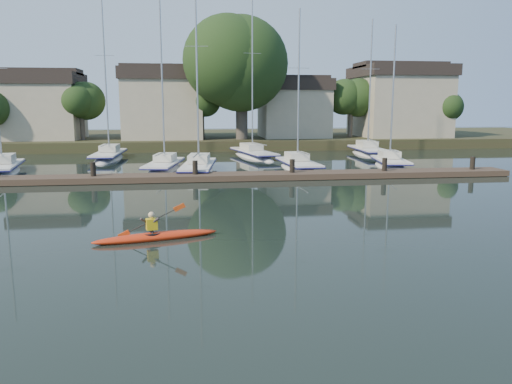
{
  "coord_description": "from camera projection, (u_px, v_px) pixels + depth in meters",
  "views": [
    {
      "loc": [
        -3.23,
        -16.26,
        4.6
      ],
      "look_at": [
        -0.74,
        2.75,
        1.2
      ],
      "focal_mm": 35.0,
      "sensor_mm": 36.0,
      "label": 1
    }
  ],
  "objects": [
    {
      "name": "sailboat_2",
      "position": [
        199.0,
        174.0,
        34.18
      ],
      "size": [
        3.02,
        8.86,
        14.37
      ],
      "rotation": [
        0.0,
        0.0,
        -0.12
      ],
      "color": "silver",
      "rests_on": "ground"
    },
    {
      "name": "dock",
      "position": [
        244.0,
        176.0,
        30.72
      ],
      "size": [
        34.0,
        2.0,
        1.8
      ],
      "color": "#423225",
      "rests_on": "ground"
    },
    {
      "name": "sailboat_3",
      "position": [
        298.0,
        172.0,
        35.65
      ],
      "size": [
        2.44,
        7.7,
        12.25
      ],
      "rotation": [
        0.0,
        0.0,
        0.06
      ],
      "color": "silver",
      "rests_on": "ground"
    },
    {
      "name": "sailboat_4",
      "position": [
        390.0,
        169.0,
        36.99
      ],
      "size": [
        3.11,
        6.94,
        11.39
      ],
      "rotation": [
        0.0,
        0.0,
        -0.17
      ],
      "color": "silver",
      "rests_on": "ground"
    },
    {
      "name": "kayak",
      "position": [
        156.0,
        235.0,
        17.09
      ],
      "size": [
        4.31,
        1.62,
        1.38
      ],
      "rotation": [
        0.0,
        0.0,
        0.25
      ],
      "color": "#BB450E",
      "rests_on": "ground"
    },
    {
      "name": "ground",
      "position": [
        288.0,
        240.0,
        17.09
      ],
      "size": [
        160.0,
        160.0,
        0.0
      ],
      "primitive_type": "plane",
      "color": "black",
      "rests_on": "ground"
    },
    {
      "name": "sailboat_7",
      "position": [
        368.0,
        157.0,
        45.81
      ],
      "size": [
        2.53,
        8.36,
        13.34
      ],
      "rotation": [
        0.0,
        0.0,
        -0.04
      ],
      "color": "silver",
      "rests_on": "ground"
    },
    {
      "name": "shore",
      "position": [
        234.0,
        116.0,
        56.07
      ],
      "size": [
        90.0,
        25.25,
        12.75
      ],
      "color": "#2A3319",
      "rests_on": "ground"
    },
    {
      "name": "sailboat_1",
      "position": [
        164.0,
        172.0,
        35.31
      ],
      "size": [
        3.12,
        7.96,
        12.69
      ],
      "rotation": [
        0.0,
        0.0,
        -0.16
      ],
      "color": "silver",
      "rests_on": "ground"
    },
    {
      "name": "sailboat_0",
      "position": [
        3.0,
        176.0,
        33.68
      ],
      "size": [
        3.36,
        7.85,
        12.07
      ],
      "rotation": [
        0.0,
        0.0,
        0.17
      ],
      "color": "silver",
      "rests_on": "ground"
    },
    {
      "name": "sailboat_5",
      "position": [
        109.0,
        161.0,
        42.02
      ],
      "size": [
        2.28,
        8.88,
        14.62
      ],
      "rotation": [
        0.0,
        0.0,
        -0.03
      ],
      "color": "silver",
      "rests_on": "ground"
    },
    {
      "name": "sailboat_6",
      "position": [
        253.0,
        159.0,
        43.7
      ],
      "size": [
        3.92,
        9.73,
        15.13
      ],
      "rotation": [
        0.0,
        0.0,
        0.21
      ],
      "color": "silver",
      "rests_on": "ground"
    }
  ]
}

